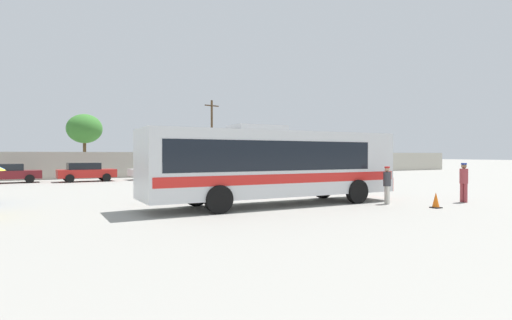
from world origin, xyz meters
The scene contains 12 objects.
ground_plane centered at (0.00, 10.00, 0.00)m, with size 300.00×300.00×0.00m, color gray.
perimeter_wall centered at (0.00, 23.29, 1.18)m, with size 80.00×0.30×2.36m, color #B2AD9E.
coach_bus_silver_red centered at (-1.42, -0.63, 1.79)m, with size 11.27×2.83×3.34m.
attendant_by_bus_door centered at (3.19, -2.59, 0.92)m, with size 0.39×0.39×1.62m.
passenger_waiting_on_apron centered at (6.67, -3.73, 1.00)m, with size 0.43×0.43×1.76m.
parked_car_leftmost_maroon centered at (-12.46, 19.95, 0.77)m, with size 4.52×2.23×1.44m.
parked_car_second_red centered at (-7.09, 19.13, 0.79)m, with size 4.40×2.19×1.48m.
parked_car_third_white centered at (-1.53, 19.41, 0.76)m, with size 4.32×2.28×1.41m.
parked_car_rightmost_grey centered at (7.02, 19.03, 0.79)m, with size 4.38×2.06×1.49m.
utility_pole_near centered at (6.57, 26.88, 4.28)m, with size 1.79×0.49×8.19m.
roadside_tree_midleft centered at (-6.38, 29.22, 4.75)m, with size 3.49×3.49×6.26m.
traffic_cone_on_apron centered at (3.94, -4.46, 0.31)m, with size 0.36×0.36×0.64m.
Camera 1 is at (-9.89, -15.43, 2.14)m, focal length 28.37 mm.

